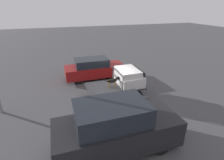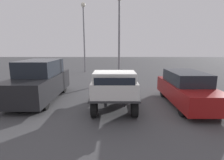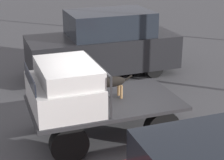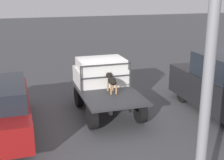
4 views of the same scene
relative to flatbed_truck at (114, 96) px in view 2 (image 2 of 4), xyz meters
name	(u,v)px [view 2 (image 2 of 4)]	position (x,y,z in m)	size (l,w,h in m)	color
ground_plane	(114,108)	(0.00, 0.00, -0.61)	(80.00, 80.00, 0.00)	#474749
flatbed_truck	(114,96)	(0.00, 0.00, 0.00)	(3.40, 1.98, 0.87)	black
truck_cab	(114,85)	(0.92, 0.00, 0.73)	(1.41, 1.86, 0.99)	silver
truck_headboard	(114,78)	(0.17, 0.00, 0.86)	(0.04, 1.86, 0.92)	#2D2D30
dog	(112,81)	(-0.13, -0.10, 0.66)	(1.03, 0.25, 0.65)	#9E7547
parked_sedan	(187,89)	(-0.49, 3.59, 0.22)	(4.59, 1.76, 1.65)	black
parked_pickup_far	(40,81)	(-1.35, -4.02, 0.43)	(4.94, 1.97, 2.15)	black
light_pole_near	(119,22)	(-6.46, 0.44, 4.17)	(0.52, 0.52, 6.85)	gray
light_pole_far	(84,26)	(-11.89, -3.24, 4.40)	(0.49, 0.49, 7.48)	gray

